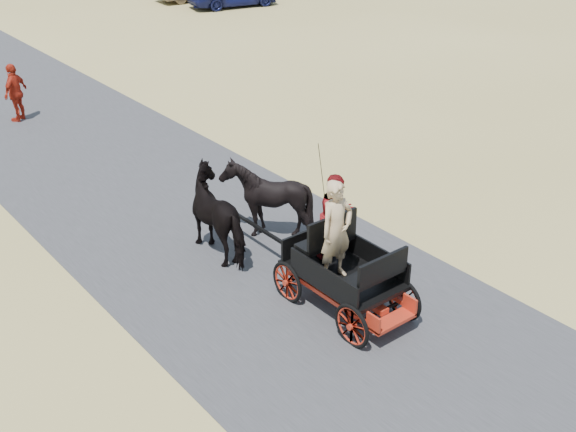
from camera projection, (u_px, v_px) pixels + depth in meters
ground at (335, 320)px, 12.58m from camera, size 140.00×140.00×0.00m
road at (335, 320)px, 12.58m from camera, size 6.00×140.00×0.01m
carriage at (344, 291)px, 12.75m from camera, size 1.30×2.40×0.72m
horse_left at (222, 214)px, 14.30m from camera, size 0.91×2.01×1.70m
horse_right at (267, 199)px, 14.91m from camera, size 1.37×1.54×1.70m
driver_man at (336, 230)px, 12.09m from camera, size 0.66×0.43×1.80m
passenger_woman at (336, 216)px, 12.80m from camera, size 0.77×0.60×1.58m
pedestrian at (16, 92)px, 21.20m from camera, size 1.06×0.94×1.73m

